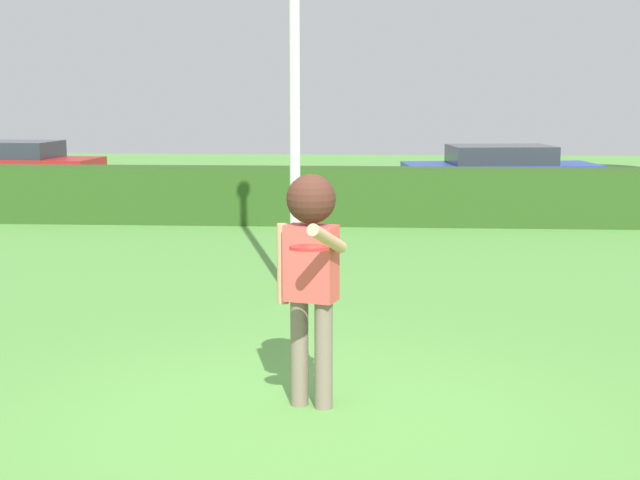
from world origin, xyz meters
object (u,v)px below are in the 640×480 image
object	(u,v)px
frisbee	(309,248)
parked_car_blue	(500,171)
parked_car_red	(11,165)
person	(311,256)

from	to	relation	value
frisbee	parked_car_blue	distance (m)	15.13
parked_car_blue	parked_car_red	bearing A→B (deg)	174.66
frisbee	parked_car_red	xyz separation A→B (m)	(-8.44, 15.87, -0.70)
frisbee	parked_car_blue	size ratio (longest dim) A/B	0.06
person	parked_car_red	size ratio (longest dim) A/B	0.42
person	parked_car_blue	world-z (taller)	person
person	frisbee	distance (m)	0.85
parked_car_red	frisbee	bearing A→B (deg)	-62.00
parked_car_red	person	bearing A→B (deg)	-60.87
parked_car_red	parked_car_blue	size ratio (longest dim) A/B	0.98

